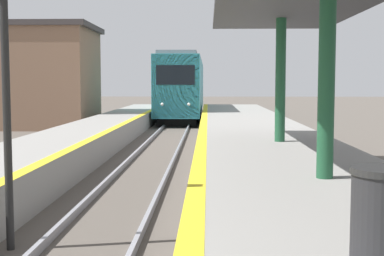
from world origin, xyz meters
name	(u,v)px	position (x,y,z in m)	size (l,w,h in m)	color
train	(184,87)	(0.00, 38.36, 2.26)	(2.72, 20.75, 4.45)	black
signal_near	(4,29)	(-1.21, 6.10, 3.36)	(0.36, 0.31, 4.84)	black
trash_bin	(383,221)	(3.36, 2.75, 1.37)	(0.58, 0.58, 0.93)	#262628
station_building	(8,76)	(-9.75, 28.80, 2.96)	(10.23, 5.71, 5.88)	brown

